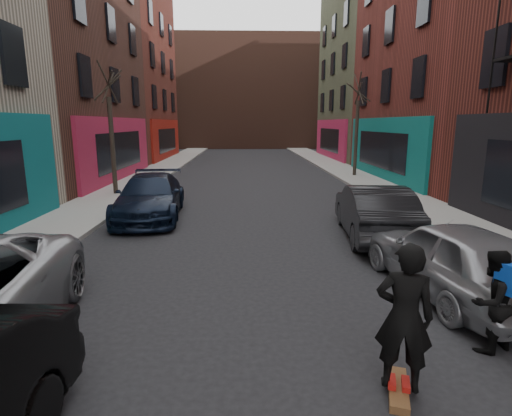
{
  "coord_description": "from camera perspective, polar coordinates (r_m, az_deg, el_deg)",
  "views": [
    {
      "loc": [
        -0.47,
        0.23,
        3.2
      ],
      "look_at": [
        -0.24,
        7.72,
        1.6
      ],
      "focal_mm": 28.0,
      "sensor_mm": 36.0,
      "label": 1
    }
  ],
  "objects": [
    {
      "name": "sidewalk_left",
      "position": [
        30.48,
        -12.75,
        5.84
      ],
      "size": [
        2.5,
        84.0,
        0.13
      ],
      "primitive_type": "cube",
      "color": "gray",
      "rests_on": "ground"
    },
    {
      "name": "sidewalk_right",
      "position": [
        30.68,
        10.96,
        5.95
      ],
      "size": [
        2.5,
        84.0,
        0.13
      ],
      "primitive_type": "cube",
      "color": "gray",
      "rests_on": "ground"
    },
    {
      "name": "building_far",
      "position": [
        55.9,
        -1.33,
        15.93
      ],
      "size": [
        40.0,
        10.0,
        14.0
      ],
      "primitive_type": "cube",
      "color": "#47281E",
      "rests_on": "ground"
    },
    {
      "name": "tree_left_far",
      "position": [
        18.67,
        -20.08,
        11.88
      ],
      "size": [
        2.0,
        2.0,
        6.5
      ],
      "primitive_type": null,
      "color": "black",
      "rests_on": "sidewalk_left"
    },
    {
      "name": "tree_right_far",
      "position": [
        24.69,
        14.26,
        12.44
      ],
      "size": [
        2.0,
        2.0,
        6.8
      ],
      "primitive_type": null,
      "color": "black",
      "rests_on": "sidewalk_right"
    },
    {
      "name": "parked_left_end",
      "position": [
        14.13,
        -14.85,
        1.59
      ],
      "size": [
        2.46,
        5.21,
        1.47
      ],
      "primitive_type": "imported",
      "rotation": [
        0.0,
        0.0,
        0.08
      ],
      "color": "black",
      "rests_on": "ground"
    },
    {
      "name": "parked_right_far",
      "position": [
        8.4,
        26.14,
        -6.36
      ],
      "size": [
        2.25,
        4.45,
        1.45
      ],
      "primitive_type": "imported",
      "rotation": [
        0.0,
        0.0,
        3.27
      ],
      "color": "gray",
      "rests_on": "ground"
    },
    {
      "name": "parked_right_end",
      "position": [
        11.78,
        16.44,
        -0.43
      ],
      "size": [
        2.06,
        4.73,
        1.51
      ],
      "primitive_type": "imported",
      "rotation": [
        0.0,
        0.0,
        3.04
      ],
      "color": "black",
      "rests_on": "ground"
    },
    {
      "name": "skateboard",
      "position": [
        5.56,
        19.64,
        -23.22
      ],
      "size": [
        0.46,
        0.83,
        0.1
      ],
      "primitive_type": "cube",
      "rotation": [
        0.0,
        0.0,
        -0.32
      ],
      "color": "brown",
      "rests_on": "ground"
    },
    {
      "name": "skateboarder",
      "position": [
        5.08,
        20.41,
        -14.39
      ],
      "size": [
        0.76,
        0.61,
        1.8
      ],
      "primitive_type": "imported",
      "rotation": [
        0.0,
        0.0,
        2.82
      ],
      "color": "black",
      "rests_on": "skateboard"
    },
    {
      "name": "pedestrian",
      "position": [
        6.64,
        30.63,
        -11.3
      ],
      "size": [
        0.89,
        0.8,
        1.49
      ],
      "rotation": [
        0.0,
        0.0,
        3.54
      ],
      "color": "black",
      "rests_on": "ground"
    }
  ]
}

